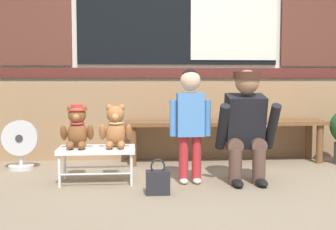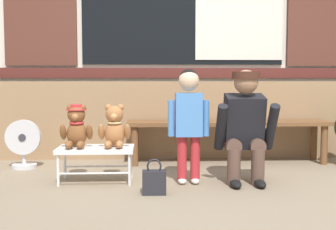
{
  "view_description": "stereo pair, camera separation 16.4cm",
  "coord_description": "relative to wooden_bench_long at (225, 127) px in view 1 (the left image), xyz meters",
  "views": [
    {
      "loc": [
        -0.58,
        -3.47,
        0.87
      ],
      "look_at": [
        -0.24,
        0.49,
        0.55
      ],
      "focal_mm": 47.15,
      "sensor_mm": 36.0,
      "label": 1
    },
    {
      "loc": [
        -0.42,
        -3.48,
        0.87
      ],
      "look_at": [
        -0.24,
        0.49,
        0.55
      ],
      "focal_mm": 47.15,
      "sensor_mm": 36.0,
      "label": 2
    }
  ],
  "objects": [
    {
      "name": "adult_crouching",
      "position": [
        -0.02,
        -0.91,
        0.11
      ],
      "size": [
        0.5,
        0.49,
        0.95
      ],
      "color": "brown",
      "rests_on": "ground"
    },
    {
      "name": "floor_fan",
      "position": [
        -2.05,
        -0.21,
        -0.13
      ],
      "size": [
        0.34,
        0.24,
        0.48
      ],
      "color": "silver",
      "rests_on": "ground"
    },
    {
      "name": "shop_facade",
      "position": [
        -0.41,
        0.88,
        1.4
      ],
      "size": [
        7.02,
        0.26,
        3.53
      ],
      "color": "silver",
      "rests_on": "ground"
    },
    {
      "name": "child_standing",
      "position": [
        -0.5,
        -0.91,
        0.22
      ],
      "size": [
        0.35,
        0.18,
        0.96
      ],
      "color": "#B7282D",
      "rests_on": "ground"
    },
    {
      "name": "ground_plane",
      "position": [
        -0.41,
        -1.06,
        -0.37
      ],
      "size": [
        60.0,
        60.0,
        0.0
      ],
      "primitive_type": "plane",
      "color": "#84725B"
    },
    {
      "name": "teddy_bear_with_hat",
      "position": [
        -1.44,
        -0.82,
        0.1
      ],
      "size": [
        0.28,
        0.27,
        0.36
      ],
      "color": "brown",
      "rests_on": "small_display_bench"
    },
    {
      "name": "small_display_bench",
      "position": [
        -1.28,
        -0.82,
        -0.11
      ],
      "size": [
        0.64,
        0.36,
        0.3
      ],
      "color": "silver",
      "rests_on": "ground"
    },
    {
      "name": "brick_low_wall",
      "position": [
        -0.41,
        0.37,
        0.05
      ],
      "size": [
        6.88,
        0.25,
        0.85
      ],
      "primitive_type": "cube",
      "color": "#997551",
      "rests_on": "ground"
    },
    {
      "name": "handbag_on_ground",
      "position": [
        -0.79,
        -1.24,
        -0.28
      ],
      "size": [
        0.18,
        0.11,
        0.27
      ],
      "color": "#232328",
      "rests_on": "ground"
    },
    {
      "name": "teddy_bear_plain",
      "position": [
        -1.12,
        -0.82,
        0.09
      ],
      "size": [
        0.28,
        0.26,
        0.36
      ],
      "color": "#A86B3D",
      "rests_on": "small_display_bench"
    },
    {
      "name": "wooden_bench_long",
      "position": [
        0.0,
        0.0,
        0.0
      ],
      "size": [
        2.1,
        0.4,
        0.44
      ],
      "color": "brown",
      "rests_on": "ground"
    }
  ]
}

